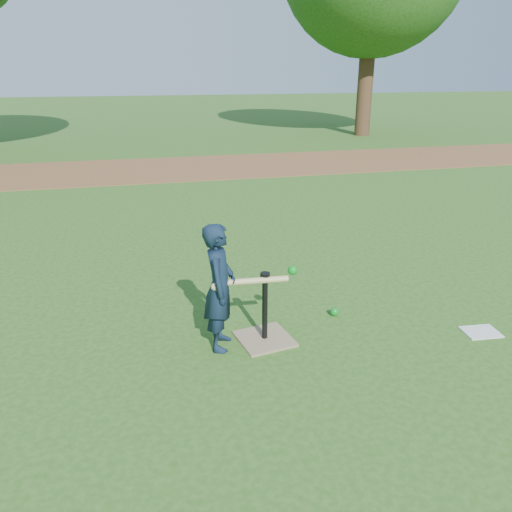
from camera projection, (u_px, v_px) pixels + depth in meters
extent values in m
plane|color=#285116|center=(279.00, 316.00, 4.62)|extent=(80.00, 80.00, 0.00)
cube|color=brown|center=(186.00, 168.00, 11.42)|extent=(24.00, 3.00, 0.01)
imported|color=black|center=(220.00, 287.00, 3.95)|extent=(0.35, 0.44, 1.05)
sphere|color=#0B821C|center=(334.00, 312.00, 4.62)|extent=(0.08, 0.08, 0.08)
cube|color=silver|center=(481.00, 332.00, 4.34)|extent=(0.32, 0.26, 0.01)
cube|color=#8E785A|center=(265.00, 339.00, 4.22)|extent=(0.50, 0.50, 0.02)
cylinder|color=black|center=(265.00, 308.00, 4.11)|extent=(0.05, 0.05, 0.55)
cylinder|color=black|center=(265.00, 276.00, 4.01)|extent=(0.08, 0.08, 0.06)
cylinder|color=tan|center=(251.00, 281.00, 3.98)|extent=(0.60, 0.10, 0.05)
sphere|color=tan|center=(215.00, 287.00, 3.87)|extent=(0.06, 0.06, 0.06)
sphere|color=#0B821C|center=(293.00, 270.00, 4.04)|extent=(0.08, 0.08, 0.08)
cylinder|color=#382316|center=(365.00, 82.00, 16.38)|extent=(0.50, 0.50, 3.42)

